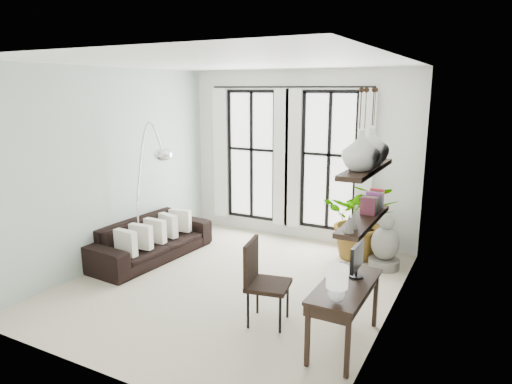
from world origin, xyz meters
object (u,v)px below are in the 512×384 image
Objects in this scene: arc_lamp at (149,162)px; sofa at (151,239)px; desk at (344,290)px; desk_chair at (261,277)px; plant at (361,220)px; buddha at (385,246)px.

sofa is at bearing 150.77° from arc_lamp.
desk reaches higher than desk_chair.
arc_lamp is (-3.64, 1.12, 0.99)m from desk.
sofa is 1.68× the size of plant.
sofa is 2.90m from desk_chair.
arc_lamp is (0.11, -0.06, 1.36)m from sofa.
arc_lamp is at bearing 147.04° from desk_chair.
plant is at bearing -58.04° from sofa.
desk is 2.61m from buddha.
plant is 0.58× the size of arc_lamp.
arc_lamp is (-2.57, 1.03, 1.09)m from desk_chair.
sofa is 3.61m from plant.
plant is 2.92m from desk.
arc_lamp reaches higher than sofa.
plant is at bearing 68.69° from desk_chair.
desk reaches higher than sofa.
sofa is at bearing 162.44° from desk.
desk is 3.93m from arc_lamp.
plant reaches higher than buddha.
arc_lamp reaches higher than desk.
arc_lamp is at bearing -150.43° from plant.
sofa is at bearing -152.13° from plant.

